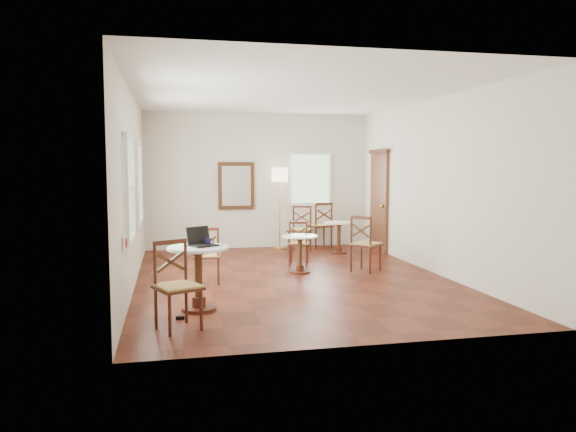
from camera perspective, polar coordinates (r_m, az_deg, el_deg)
The scene contains 17 objects.
ground at distance 9.12m, azimuth 0.40°, elevation -6.44°, with size 7.00×7.00×0.00m, color #4F190D.
room_shell at distance 9.18m, azimuth -0.33°, elevation 5.51°, with size 5.02×7.02×3.01m.
cafe_table_near at distance 7.11m, azimuth -9.29°, elevation -5.67°, with size 0.78×0.78×0.82m.
cafe_table_mid at distance 9.46m, azimuth 1.24°, elevation -3.53°, with size 0.62×0.62×0.65m.
cafe_table_back at distance 11.64m, azimuth 5.30°, elevation -1.86°, with size 0.63×0.63×0.66m.
chair_near_a at distance 8.70m, azimuth -8.39°, elevation -4.07°, with size 0.45×0.45×0.90m.
chair_near_b at distance 6.36m, azimuth -11.47°, elevation -7.09°, with size 0.61×0.61×1.00m.
chair_mid_a at distance 10.23m, azimuth 1.11°, elevation -2.82°, with size 0.48×0.48×0.83m.
chair_mid_b at distance 9.66m, azimuth 8.02°, elevation -2.87°, with size 0.64×0.64×0.99m.
chair_back_a at distance 12.39m, azimuth 3.40°, elevation -0.94°, with size 0.55×0.55×1.03m.
chair_back_b at distance 11.63m, azimuth 1.26°, elevation -1.40°, with size 0.63×0.63×1.00m.
floor_lamp at distance 12.10m, azimuth -0.87°, elevation 3.75°, with size 0.35×0.35×1.81m.
laptop at distance 7.12m, azimuth -9.01°, elevation -2.60°, with size 0.43×0.41×0.24m.
mouse at distance 7.28m, azimuth -8.93°, elevation -2.78°, with size 0.08×0.05×0.03m, color black.
navy_mug at distance 7.14m, azimuth -8.30°, elevation -2.68°, with size 0.12×0.08×0.09m.
water_glass at distance 7.21m, azimuth -9.27°, elevation -2.53°, with size 0.07×0.07×0.11m, color white.
power_adapter at distance 6.86m, azimuth -11.15°, elevation -10.29°, with size 0.11×0.06×0.04m, color black.
Camera 1 is at (-1.94, -8.72, 1.85)m, focal length 34.23 mm.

